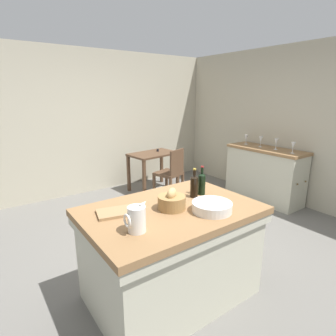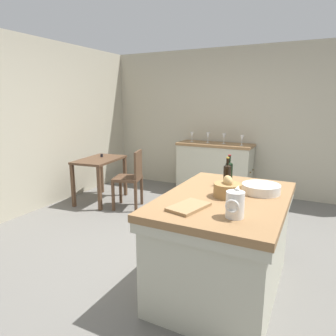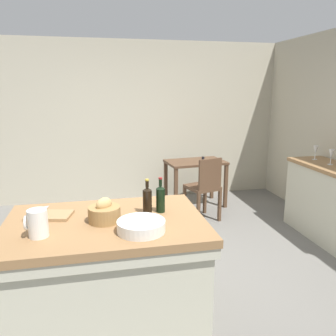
# 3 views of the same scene
# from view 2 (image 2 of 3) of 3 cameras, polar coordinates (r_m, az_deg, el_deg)

# --- Properties ---
(ground_plane) EXTENTS (6.76, 6.76, 0.00)m
(ground_plane) POSITION_cam_2_polar(r_m,az_deg,el_deg) (3.64, 2.33, -14.89)
(ground_plane) COLOR #66635E
(wall_back) EXTENTS (5.32, 0.12, 2.60)m
(wall_back) POSITION_cam_2_polar(r_m,az_deg,el_deg) (4.92, -26.49, 6.86)
(wall_back) COLOR #B2AA93
(wall_back) RESTS_ON ground
(wall_right) EXTENTS (0.12, 5.20, 2.60)m
(wall_right) POSITION_cam_2_polar(r_m,az_deg,el_deg) (5.72, 13.41, 8.44)
(wall_right) COLOR #B2AA93
(wall_right) RESTS_ON ground
(island_table) EXTENTS (1.49, 1.01, 0.87)m
(island_table) POSITION_cam_2_polar(r_m,az_deg,el_deg) (2.82, 10.40, -13.02)
(island_table) COLOR olive
(island_table) RESTS_ON ground
(side_cabinet) EXTENTS (0.52, 1.36, 0.93)m
(side_cabinet) POSITION_cam_2_polar(r_m,az_deg,el_deg) (5.60, 8.70, -0.08)
(side_cabinet) COLOR olive
(side_cabinet) RESTS_ON ground
(writing_desk) EXTENTS (0.96, 0.66, 0.78)m
(writing_desk) POSITION_cam_2_polar(r_m,az_deg,el_deg) (5.21, -12.68, 0.45)
(writing_desk) COLOR #513826
(writing_desk) RESTS_ON ground
(wooden_chair) EXTENTS (0.50, 0.50, 0.92)m
(wooden_chair) POSITION_cam_2_polar(r_m,az_deg,el_deg) (4.80, -6.97, -1.66)
(wooden_chair) COLOR #513826
(wooden_chair) RESTS_ON ground
(pitcher) EXTENTS (0.17, 0.13, 0.23)m
(pitcher) POSITION_cam_2_polar(r_m,az_deg,el_deg) (2.18, 12.46, -6.65)
(pitcher) COLOR silver
(pitcher) RESTS_ON island_table
(wash_bowl) EXTENTS (0.34, 0.34, 0.08)m
(wash_bowl) POSITION_cam_2_polar(r_m,az_deg,el_deg) (2.83, 17.05, -3.70)
(wash_bowl) COLOR silver
(wash_bowl) RESTS_ON island_table
(bread_basket) EXTENTS (0.24, 0.24, 0.19)m
(bread_basket) POSITION_cam_2_polar(r_m,az_deg,el_deg) (2.64, 11.11, -3.89)
(bread_basket) COLOR olive
(bread_basket) RESTS_ON island_table
(cutting_board) EXTENTS (0.37, 0.28, 0.02)m
(cutting_board) POSITION_cam_2_polar(r_m,az_deg,el_deg) (2.34, 3.89, -7.27)
(cutting_board) COLOR #99754C
(cutting_board) RESTS_ON island_table
(wine_bottle_dark) EXTENTS (0.07, 0.07, 0.28)m
(wine_bottle_dark) POSITION_cam_2_polar(r_m,az_deg,el_deg) (3.08, 11.36, -0.65)
(wine_bottle_dark) COLOR black
(wine_bottle_dark) RESTS_ON island_table
(wine_bottle_amber) EXTENTS (0.07, 0.07, 0.28)m
(wine_bottle_amber) POSITION_cam_2_polar(r_m,az_deg,el_deg) (2.97, 11.04, -1.13)
(wine_bottle_amber) COLOR black
(wine_bottle_amber) RESTS_ON island_table
(wine_glass_far_left) EXTENTS (0.07, 0.07, 0.18)m
(wine_glass_far_left) POSITION_cam_2_polar(r_m,az_deg,el_deg) (5.34, 13.72, 5.44)
(wine_glass_far_left) COLOR white
(wine_glass_far_left) RESTS_ON side_cabinet
(wine_glass_left) EXTENTS (0.07, 0.07, 0.18)m
(wine_glass_left) POSITION_cam_2_polar(r_m,az_deg,el_deg) (5.48, 10.47, 5.81)
(wine_glass_left) COLOR white
(wine_glass_left) RESTS_ON side_cabinet
(wine_glass_middle) EXTENTS (0.07, 0.07, 0.19)m
(wine_glass_middle) POSITION_cam_2_polar(r_m,az_deg,el_deg) (5.56, 7.52, 6.04)
(wine_glass_middle) COLOR white
(wine_glass_middle) RESTS_ON side_cabinet
(wine_glass_right) EXTENTS (0.07, 0.07, 0.18)m
(wine_glass_right) POSITION_cam_2_polar(r_m,az_deg,el_deg) (5.67, 4.53, 6.19)
(wine_glass_right) COLOR white
(wine_glass_right) RESTS_ON side_cabinet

